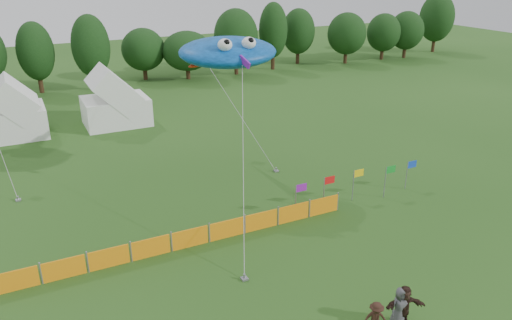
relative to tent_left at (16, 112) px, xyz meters
name	(u,v)px	position (x,y,z in m)	size (l,w,h in m)	color
treeline	(114,49)	(10.92, 14.03, 2.20)	(104.57, 8.78, 8.36)	#382314
tent_left	(16,112)	(0.00, 0.00, 0.00)	(4.46, 4.46, 3.93)	white
tent_right	(115,102)	(7.85, -0.40, -0.03)	(5.49, 4.39, 3.87)	white
barrier_fence	(190,238)	(6.85, -22.39, -1.48)	(17.90, 0.06, 1.00)	orange
flag_row	(357,181)	(17.49, -21.89, -0.69)	(8.73, 0.65, 1.99)	gray
spectator_c	(376,320)	(11.07, -31.61, -1.22)	(0.99, 0.57, 1.53)	black
spectator_e	(399,306)	(12.35, -31.47, -1.15)	(0.81, 0.53, 1.67)	#424246
spectator_f	(404,305)	(12.52, -31.54, -1.12)	(1.61, 0.51, 1.73)	black
stingray_kite	(226,51)	(11.93, -15.57, 6.38)	(7.09, 18.18, 9.46)	blue
small_kite_white	(221,85)	(13.57, -10.63, 3.07)	(3.26, 8.04, 7.96)	white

